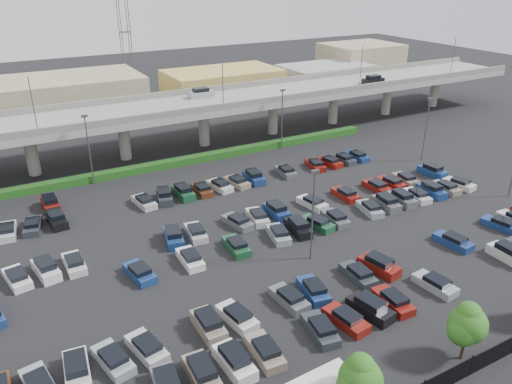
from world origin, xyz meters
The scene contains 9 objects.
ground centered at (0.00, 0.00, 0.00)m, with size 280.00×280.00×0.00m, color black.
overpass centered at (-0.17, 31.99, 6.97)m, with size 150.00×13.00×15.80m.
hedge centered at (0.00, 25.00, 0.55)m, with size 66.00×1.60×1.10m, color #163C11.
fence centered at (-0.05, -28.00, 0.90)m, with size 70.00×0.10×2.00m.
tree_row centered at (0.70, -26.53, 3.52)m, with size 65.07×3.66×5.94m.
parked_cars centered at (-1.33, -3.68, 0.62)m, with size 63.09×41.67×1.67m.
light_poles centered at (-4.13, 2.00, 6.24)m, with size 66.90×48.38×10.30m.
distant_buildings centered at (12.38, 61.81, 3.74)m, with size 138.00×24.00×9.00m.
comm_tower centered at (4.00, 74.00, 15.61)m, with size 2.40×2.40×30.00m.
Camera 1 is at (-27.58, -45.61, 28.94)m, focal length 35.00 mm.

